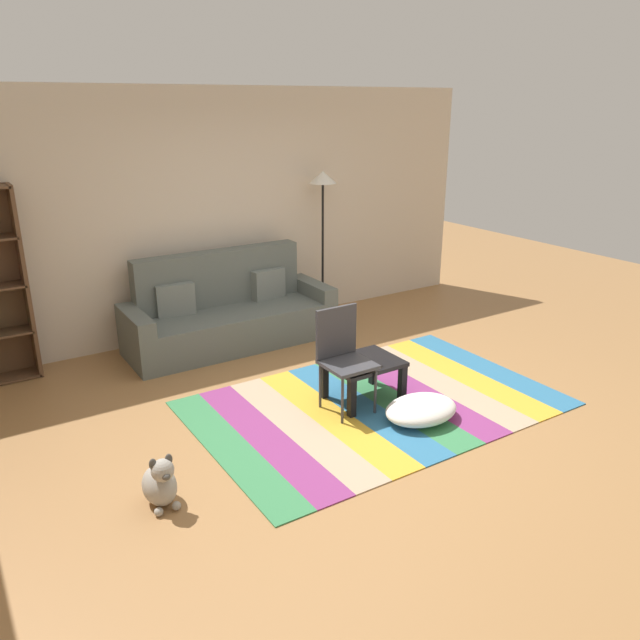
{
  "coord_description": "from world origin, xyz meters",
  "views": [
    {
      "loc": [
        -2.79,
        -3.93,
        2.54
      ],
      "look_at": [
        0.09,
        0.57,
        0.65
      ],
      "focal_mm": 34.84,
      "sensor_mm": 36.0,
      "label": 1
    }
  ],
  "objects_px": {
    "pouf": "(421,410)",
    "folding_chair": "(342,351)",
    "couch": "(229,314)",
    "coffee_table": "(363,368)",
    "dog": "(160,483)",
    "tv_remote": "(363,363)",
    "standing_lamp": "(323,196)"
  },
  "relations": [
    {
      "from": "couch",
      "to": "standing_lamp",
      "type": "relative_size",
      "value": 1.27
    },
    {
      "from": "pouf",
      "to": "standing_lamp",
      "type": "height_order",
      "value": "standing_lamp"
    },
    {
      "from": "couch",
      "to": "dog",
      "type": "height_order",
      "value": "couch"
    },
    {
      "from": "pouf",
      "to": "tv_remote",
      "type": "xyz_separation_m",
      "value": [
        -0.23,
        0.52,
        0.29
      ]
    },
    {
      "from": "standing_lamp",
      "to": "tv_remote",
      "type": "height_order",
      "value": "standing_lamp"
    },
    {
      "from": "couch",
      "to": "coffee_table",
      "type": "distance_m",
      "value": 1.97
    },
    {
      "from": "standing_lamp",
      "to": "tv_remote",
      "type": "xyz_separation_m",
      "value": [
        -1.0,
        -2.19,
        -1.09
      ]
    },
    {
      "from": "pouf",
      "to": "standing_lamp",
      "type": "relative_size",
      "value": 0.37
    },
    {
      "from": "pouf",
      "to": "standing_lamp",
      "type": "bearing_deg",
      "value": 74.19
    },
    {
      "from": "standing_lamp",
      "to": "tv_remote",
      "type": "distance_m",
      "value": 2.65
    },
    {
      "from": "pouf",
      "to": "folding_chair",
      "type": "relative_size",
      "value": 0.73
    },
    {
      "from": "couch",
      "to": "standing_lamp",
      "type": "distance_m",
      "value": 1.8
    },
    {
      "from": "tv_remote",
      "to": "coffee_table",
      "type": "bearing_deg",
      "value": 73.91
    },
    {
      "from": "couch",
      "to": "coffee_table",
      "type": "xyz_separation_m",
      "value": [
        0.42,
        -1.92,
        -0.03
      ]
    },
    {
      "from": "coffee_table",
      "to": "folding_chair",
      "type": "distance_m",
      "value": 0.33
    },
    {
      "from": "dog",
      "to": "tv_remote",
      "type": "height_order",
      "value": "tv_remote"
    },
    {
      "from": "standing_lamp",
      "to": "folding_chair",
      "type": "height_order",
      "value": "standing_lamp"
    },
    {
      "from": "standing_lamp",
      "to": "couch",
      "type": "bearing_deg",
      "value": -170.96
    },
    {
      "from": "coffee_table",
      "to": "folding_chair",
      "type": "xyz_separation_m",
      "value": [
        -0.24,
        -0.01,
        0.23
      ]
    },
    {
      "from": "dog",
      "to": "tv_remote",
      "type": "bearing_deg",
      "value": 13.01
    },
    {
      "from": "pouf",
      "to": "dog",
      "type": "bearing_deg",
      "value": 178.45
    },
    {
      "from": "dog",
      "to": "folding_chair",
      "type": "height_order",
      "value": "folding_chair"
    },
    {
      "from": "dog",
      "to": "tv_remote",
      "type": "relative_size",
      "value": 2.65
    },
    {
      "from": "coffee_table",
      "to": "standing_lamp",
      "type": "bearing_deg",
      "value": 66.05
    },
    {
      "from": "standing_lamp",
      "to": "coffee_table",
      "type": "bearing_deg",
      "value": -113.95
    },
    {
      "from": "pouf",
      "to": "dog",
      "type": "distance_m",
      "value": 2.22
    },
    {
      "from": "couch",
      "to": "pouf",
      "type": "relative_size",
      "value": 3.45
    },
    {
      "from": "folding_chair",
      "to": "tv_remote",
      "type": "bearing_deg",
      "value": 43.14
    },
    {
      "from": "pouf",
      "to": "tv_remote",
      "type": "relative_size",
      "value": 4.36
    },
    {
      "from": "coffee_table",
      "to": "tv_remote",
      "type": "relative_size",
      "value": 4.2
    },
    {
      "from": "tv_remote",
      "to": "folding_chair",
      "type": "distance_m",
      "value": 0.24
    },
    {
      "from": "pouf",
      "to": "standing_lamp",
      "type": "xyz_separation_m",
      "value": [
        0.77,
        2.71,
        1.38
      ]
    }
  ]
}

